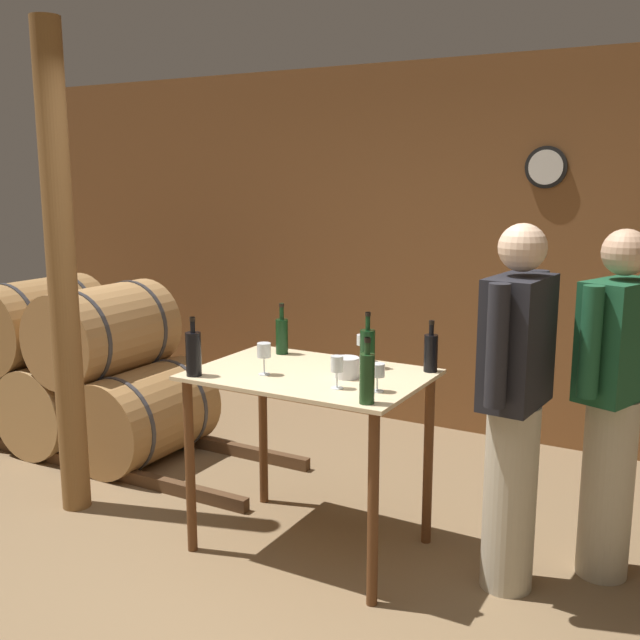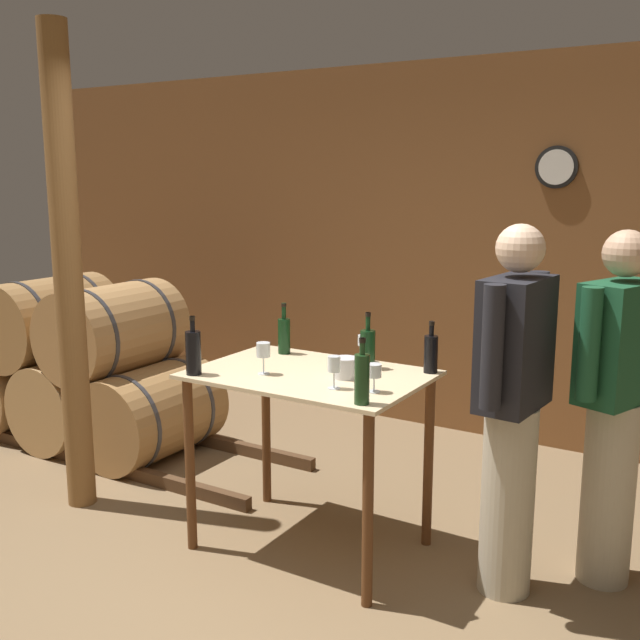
# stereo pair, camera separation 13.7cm
# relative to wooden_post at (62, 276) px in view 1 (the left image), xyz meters

# --- Properties ---
(ground_plane) EXTENTS (14.00, 14.00, 0.00)m
(ground_plane) POSITION_rel_wooden_post_xyz_m (1.47, -0.48, -1.35)
(ground_plane) COLOR brown
(back_wall) EXTENTS (8.40, 0.08, 2.70)m
(back_wall) POSITION_rel_wooden_post_xyz_m (1.47, 2.37, 0.00)
(back_wall) COLOR brown
(back_wall) RESTS_ON ground_plane
(barrel_rack) EXTENTS (3.44, 0.87, 1.18)m
(barrel_rack) POSITION_rel_wooden_post_xyz_m (-0.81, 0.76, -0.83)
(barrel_rack) COLOR #4C331E
(barrel_rack) RESTS_ON ground_plane
(tasting_table) EXTENTS (1.14, 0.79, 0.93)m
(tasting_table) POSITION_rel_wooden_post_xyz_m (1.43, 0.25, -0.59)
(tasting_table) COLOR beige
(tasting_table) RESTS_ON ground_plane
(wooden_post) EXTENTS (0.16, 0.16, 2.70)m
(wooden_post) POSITION_rel_wooden_post_xyz_m (0.00, 0.00, 0.00)
(wooden_post) COLOR brown
(wooden_post) RESTS_ON ground_plane
(wine_bottle_far_left) EXTENTS (0.08, 0.08, 0.29)m
(wine_bottle_far_left) POSITION_rel_wooden_post_xyz_m (0.95, -0.07, -0.31)
(wine_bottle_far_left) COLOR black
(wine_bottle_far_left) RESTS_ON tasting_table
(wine_bottle_left) EXTENTS (0.07, 0.07, 0.28)m
(wine_bottle_left) POSITION_rel_wooden_post_xyz_m (1.09, 0.52, -0.31)
(wine_bottle_left) COLOR black
(wine_bottle_left) RESTS_ON tasting_table
(wine_bottle_center) EXTENTS (0.08, 0.08, 0.29)m
(wine_bottle_center) POSITION_rel_wooden_post_xyz_m (1.63, 0.48, -0.31)
(wine_bottle_center) COLOR black
(wine_bottle_center) RESTS_ON tasting_table
(wine_bottle_right) EXTENTS (0.07, 0.07, 0.29)m
(wine_bottle_right) POSITION_rel_wooden_post_xyz_m (1.89, -0.07, -0.30)
(wine_bottle_right) COLOR #193819
(wine_bottle_right) RESTS_ON tasting_table
(wine_bottle_far_right) EXTENTS (0.07, 0.07, 0.26)m
(wine_bottle_far_right) POSITION_rel_wooden_post_xyz_m (1.94, 0.57, -0.32)
(wine_bottle_far_right) COLOR black
(wine_bottle_far_right) RESTS_ON tasting_table
(wine_glass_near_left) EXTENTS (0.07, 0.07, 0.16)m
(wine_glass_near_left) POSITION_rel_wooden_post_xyz_m (1.24, 0.11, -0.30)
(wine_glass_near_left) COLOR silver
(wine_glass_near_left) RESTS_ON tasting_table
(wine_glass_near_center) EXTENTS (0.06, 0.06, 0.14)m
(wine_glass_near_center) POSITION_rel_wooden_post_xyz_m (1.54, 0.59, -0.32)
(wine_glass_near_center) COLOR silver
(wine_glass_near_center) RESTS_ON tasting_table
(wine_glass_near_right) EXTENTS (0.06, 0.06, 0.15)m
(wine_glass_near_right) POSITION_rel_wooden_post_xyz_m (1.67, 0.07, -0.31)
(wine_glass_near_right) COLOR silver
(wine_glass_near_right) RESTS_ON tasting_table
(wine_glass_far_side) EXTENTS (0.07, 0.07, 0.13)m
(wine_glass_far_side) POSITION_rel_wooden_post_xyz_m (1.85, 0.12, -0.33)
(wine_glass_far_side) COLOR silver
(wine_glass_far_side) RESTS_ON tasting_table
(ice_bucket) EXTENTS (0.12, 0.12, 0.10)m
(ice_bucket) POSITION_rel_wooden_post_xyz_m (1.62, 0.26, -0.37)
(ice_bucket) COLOR silver
(ice_bucket) RESTS_ON tasting_table
(person_host) EXTENTS (0.34, 0.56, 1.66)m
(person_host) POSITION_rel_wooden_post_xyz_m (2.79, 0.70, -0.47)
(person_host) COLOR #B7AD93
(person_host) RESTS_ON ground_plane
(person_visitor_with_scarf) EXTENTS (0.25, 0.59, 1.69)m
(person_visitor_with_scarf) POSITION_rel_wooden_post_xyz_m (2.41, 0.37, -0.45)
(person_visitor_with_scarf) COLOR #B7AD93
(person_visitor_with_scarf) RESTS_ON ground_plane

